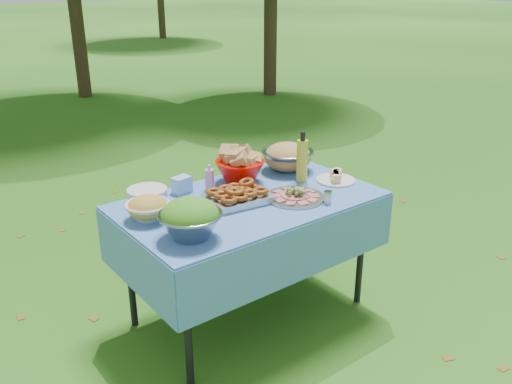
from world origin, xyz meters
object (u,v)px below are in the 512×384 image
at_px(bread_bowl, 240,165).
at_px(charcuterie_platter, 295,192).
at_px(oil_bottle, 302,156).
at_px(picnic_table, 250,258).
at_px(plate_stack, 148,196).
at_px(salad_bowl, 190,219).
at_px(pasta_bowl_steel, 288,156).

height_order(bread_bowl, charcuterie_platter, bread_bowl).
xyz_separation_m(charcuterie_platter, oil_bottle, (0.22, 0.19, 0.12)).
bearing_deg(picnic_table, oil_bottle, 5.74).
height_order(picnic_table, plate_stack, plate_stack).
relative_size(picnic_table, bread_bowl, 4.82).
xyz_separation_m(salad_bowl, pasta_bowl_steel, (1.01, 0.46, -0.01)).
xyz_separation_m(salad_bowl, plate_stack, (0.04, 0.52, -0.06)).
relative_size(plate_stack, bread_bowl, 0.74).
xyz_separation_m(bread_bowl, oil_bottle, (0.31, -0.22, 0.05)).
distance_m(picnic_table, bread_bowl, 0.57).
height_order(charcuterie_platter, oil_bottle, oil_bottle).
distance_m(bread_bowl, pasta_bowl_steel, 0.37).
distance_m(plate_stack, pasta_bowl_steel, 0.98).
xyz_separation_m(plate_stack, oil_bottle, (0.91, -0.26, 0.11)).
height_order(pasta_bowl_steel, oil_bottle, oil_bottle).
xyz_separation_m(plate_stack, charcuterie_platter, (0.69, -0.46, -0.00)).
bearing_deg(bread_bowl, oil_bottle, -36.16).
bearing_deg(picnic_table, pasta_bowl_steel, 26.72).
height_order(picnic_table, bread_bowl, bread_bowl).
distance_m(plate_stack, bread_bowl, 0.61).
height_order(bread_bowl, oil_bottle, oil_bottle).
relative_size(charcuterie_platter, oil_bottle, 1.08).
height_order(pasta_bowl_steel, charcuterie_platter, pasta_bowl_steel).
xyz_separation_m(picnic_table, charcuterie_platter, (0.22, -0.15, 0.42)).
bearing_deg(oil_bottle, charcuterie_platter, -139.12).
distance_m(picnic_table, salad_bowl, 0.73).
xyz_separation_m(pasta_bowl_steel, charcuterie_platter, (-0.29, -0.40, -0.05)).
bearing_deg(bread_bowl, plate_stack, 176.22).
xyz_separation_m(salad_bowl, oil_bottle, (0.95, 0.26, 0.05)).
relative_size(bread_bowl, pasta_bowl_steel, 0.90).
bearing_deg(pasta_bowl_steel, charcuterie_platter, -125.50).
bearing_deg(salad_bowl, pasta_bowl_steel, 24.62).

